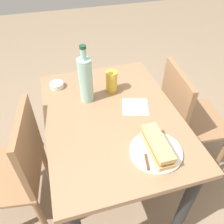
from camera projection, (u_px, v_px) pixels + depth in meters
ground_plane at (112, 186)px, 1.71m from camera, size 8.00×8.00×0.00m
dining_table at (112, 132)px, 1.31m from camera, size 0.95×0.70×0.73m
chair_far at (18, 168)px, 1.26m from camera, size 0.45×0.45×0.84m
chair_near at (184, 117)px, 1.57m from camera, size 0.44×0.44×0.84m
plate_near at (156, 152)px, 1.02m from camera, size 0.24×0.24×0.01m
baguette_sandwich_near at (157, 146)px, 1.00m from camera, size 0.22×0.07×0.07m
knife_near at (145, 155)px, 1.00m from camera, size 0.18×0.05×0.01m
water_bottle at (86, 80)px, 1.22m from camera, size 0.08×0.08×0.33m
beer_glass at (112, 82)px, 1.33m from camera, size 0.07×0.07×0.13m
olive_bowl at (57, 85)px, 1.39m from camera, size 0.08×0.08×0.03m
paper_napkin at (135, 107)px, 1.26m from camera, size 0.17×0.17×0.00m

